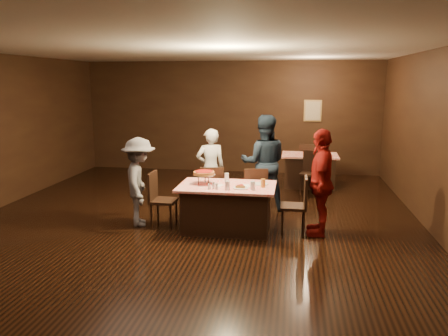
% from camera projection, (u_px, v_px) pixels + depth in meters
% --- Properties ---
extents(room, '(10.00, 10.04, 3.02)m').
position_uv_depth(room, '(185.00, 102.00, 6.92)').
color(room, black).
rests_on(room, ground).
extents(main_table, '(1.60, 1.00, 0.77)m').
position_uv_depth(main_table, '(227.00, 208.00, 7.32)').
color(main_table, red).
rests_on(main_table, ground).
extents(back_table, '(1.30, 0.90, 0.77)m').
position_uv_depth(back_table, '(309.00, 170.00, 10.35)').
color(back_table, red).
rests_on(back_table, ground).
extents(chair_far_left, '(0.50, 0.50, 0.95)m').
position_uv_depth(chair_far_left, '(212.00, 191.00, 8.09)').
color(chair_far_left, black).
rests_on(chair_far_left, ground).
extents(chair_far_right, '(0.49, 0.49, 0.95)m').
position_uv_depth(chair_far_right, '(255.00, 192.00, 7.97)').
color(chair_far_right, black).
rests_on(chair_far_right, ground).
extents(chair_end_left, '(0.43, 0.43, 0.95)m').
position_uv_depth(chair_end_left, '(164.00, 200.00, 7.47)').
color(chair_end_left, black).
rests_on(chair_end_left, ground).
extents(chair_end_right, '(0.43, 0.43, 0.95)m').
position_uv_depth(chair_end_right, '(293.00, 205.00, 7.13)').
color(chair_end_right, black).
rests_on(chair_end_right, ground).
extents(chair_back_near, '(0.50, 0.50, 0.95)m').
position_uv_depth(chair_back_near, '(310.00, 173.00, 9.65)').
color(chair_back_near, black).
rests_on(chair_back_near, ground).
extents(chair_back_far, '(0.49, 0.49, 0.95)m').
position_uv_depth(chair_back_far, '(309.00, 162.00, 10.91)').
color(chair_back_far, black).
rests_on(chair_back_far, ground).
extents(diner_white_jacket, '(0.67, 0.57, 1.57)m').
position_uv_depth(diner_white_jacket, '(211.00, 168.00, 8.59)').
color(diner_white_jacket, silver).
rests_on(diner_white_jacket, ground).
extents(diner_navy_hoodie, '(0.96, 0.78, 1.85)m').
position_uv_depth(diner_navy_hoodie, '(264.00, 163.00, 8.40)').
color(diner_navy_hoodie, '#15202F').
rests_on(diner_navy_hoodie, ground).
extents(diner_grey_knit, '(0.85, 1.12, 1.53)m').
position_uv_depth(diner_grey_knit, '(139.00, 182.00, 7.50)').
color(diner_grey_knit, slate).
rests_on(diner_grey_knit, ground).
extents(diner_red_shirt, '(0.49, 1.04, 1.74)m').
position_uv_depth(diner_red_shirt, '(321.00, 182.00, 7.02)').
color(diner_red_shirt, maroon).
rests_on(diner_red_shirt, ground).
extents(pizza_stand, '(0.38, 0.38, 0.22)m').
position_uv_depth(pizza_stand, '(204.00, 173.00, 7.32)').
color(pizza_stand, black).
rests_on(pizza_stand, main_table).
extents(plate_with_slice, '(0.25, 0.25, 0.06)m').
position_uv_depth(plate_with_slice, '(241.00, 187.00, 7.03)').
color(plate_with_slice, white).
rests_on(plate_with_slice, main_table).
extents(plate_empty, '(0.25, 0.25, 0.01)m').
position_uv_depth(plate_empty, '(261.00, 184.00, 7.30)').
color(plate_empty, white).
rests_on(plate_empty, main_table).
extents(glass_front_left, '(0.08, 0.08, 0.14)m').
position_uv_depth(glass_front_left, '(227.00, 185.00, 6.93)').
color(glass_front_left, silver).
rests_on(glass_front_left, main_table).
extents(glass_front_right, '(0.08, 0.08, 0.14)m').
position_uv_depth(glass_front_right, '(253.00, 186.00, 6.92)').
color(glass_front_right, silver).
rests_on(glass_front_right, main_table).
extents(glass_amber, '(0.08, 0.08, 0.14)m').
position_uv_depth(glass_amber, '(263.00, 183.00, 7.09)').
color(glass_amber, '#BF7F26').
rests_on(glass_amber, main_table).
extents(glass_back, '(0.08, 0.08, 0.14)m').
position_uv_depth(glass_back, '(227.00, 177.00, 7.53)').
color(glass_back, silver).
rests_on(glass_back, main_table).
extents(condiments, '(0.17, 0.10, 0.09)m').
position_uv_depth(condiments, '(213.00, 186.00, 6.99)').
color(condiments, silver).
rests_on(condiments, main_table).
extents(napkin_center, '(0.19, 0.19, 0.01)m').
position_uv_depth(napkin_center, '(245.00, 186.00, 7.20)').
color(napkin_center, white).
rests_on(napkin_center, main_table).
extents(napkin_left, '(0.21, 0.21, 0.01)m').
position_uv_depth(napkin_left, '(218.00, 185.00, 7.22)').
color(napkin_left, white).
rests_on(napkin_left, main_table).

